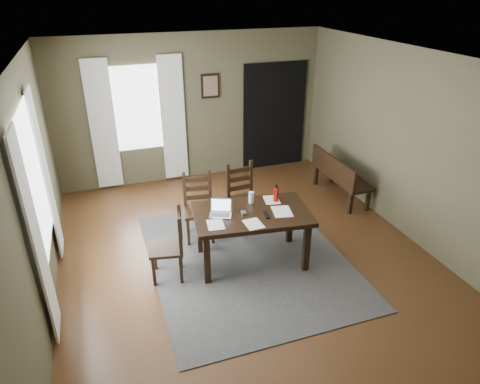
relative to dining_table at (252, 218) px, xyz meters
name	(u,v)px	position (x,y,z in m)	size (l,w,h in m)	color
ground	(247,259)	(-0.04, 0.06, -0.68)	(5.00, 6.00, 0.01)	#492C16
room_shell	(248,136)	(-0.04, 0.06, 1.13)	(5.02, 6.02, 2.71)	#4D4A32
rug	(247,258)	(-0.04, 0.06, -0.67)	(2.60, 3.20, 0.01)	#3B3B3B
dining_table	(252,218)	(0.00, 0.00, 0.00)	(1.62, 1.09, 0.76)	black
chair_end	(170,246)	(-1.10, 0.01, -0.20)	(0.49, 0.49, 0.96)	black
chair_back_left	(199,208)	(-0.51, 0.84, -0.18)	(0.51, 0.51, 1.00)	black
chair_back_right	(243,197)	(0.21, 0.92, -0.18)	(0.47, 0.48, 1.02)	black
bench	(339,173)	(2.11, 1.30, -0.21)	(0.45, 1.38, 0.78)	black
laptop	(221,210)	(-0.40, 0.09, 0.14)	(0.35, 0.32, 0.19)	#B7B7BC
computer_mouse	(244,213)	(-0.12, -0.01, 0.11)	(0.06, 0.10, 0.03)	#3F3F42
tv_remote	(266,215)	(0.14, -0.15, 0.10)	(0.05, 0.17, 0.02)	black
drinking_glass	(251,197)	(0.08, 0.25, 0.17)	(0.07, 0.07, 0.16)	silver
water_bottle	(276,194)	(0.42, 0.18, 0.21)	(0.08, 0.08, 0.25)	#B01B0D
paper_a	(216,224)	(-0.54, -0.15, 0.10)	(0.20, 0.27, 0.00)	white
paper_b	(282,211)	(0.38, -0.12, 0.10)	(0.24, 0.31, 0.00)	white
paper_d	(272,200)	(0.38, 0.23, 0.10)	(0.20, 0.26, 0.00)	white
paper_e	(253,224)	(-0.09, -0.29, 0.10)	(0.21, 0.27, 0.00)	white
window_left	(35,184)	(-2.51, 0.26, 0.77)	(0.01, 1.30, 1.70)	white
window_back	(137,109)	(-1.04, 3.03, 0.77)	(1.00, 0.01, 1.50)	white
curtain_left_near	(37,241)	(-2.48, -0.56, 0.52)	(0.03, 0.48, 2.30)	silver
curtain_left_far	(46,176)	(-2.48, 1.08, 0.52)	(0.03, 0.48, 2.30)	silver
curtain_back_left	(103,126)	(-1.66, 3.00, 0.52)	(0.44, 0.03, 2.30)	silver
curtain_back_right	(173,119)	(-0.42, 3.00, 0.52)	(0.44, 0.03, 2.30)	silver
framed_picture	(210,86)	(0.31, 3.03, 1.07)	(0.34, 0.03, 0.44)	black
doorway_back	(274,116)	(1.61, 3.03, 0.37)	(1.30, 0.03, 2.10)	black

